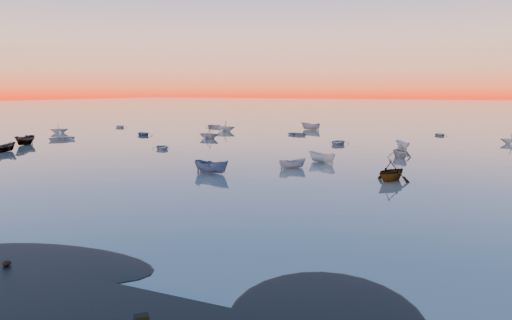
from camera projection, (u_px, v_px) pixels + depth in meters
The scene contains 6 objects.
ground at pixel (406, 126), 115.50m from camera, with size 600.00×600.00×0.00m, color #625A52.
mud_lobes at pixel (80, 257), 25.43m from camera, with size 140.00×6.00×0.07m, color black, non-canonical shape.
moored_fleet at pixel (354, 147), 73.59m from camera, with size 124.00×58.00×1.20m, color #BCBCB7, non-canonical shape.
boat_near_left at pixel (162, 149), 70.99m from camera, with size 3.60×1.50×0.90m, color gray.
boat_near_center at pixel (212, 173), 50.77m from camera, with size 4.03×1.70×1.39m, color #3C4F73.
boat_near_right at pixel (400, 157), 62.44m from camera, with size 3.86×1.74×1.35m, color gray.
Camera 1 is at (18.74, -19.14, 8.50)m, focal length 35.00 mm.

